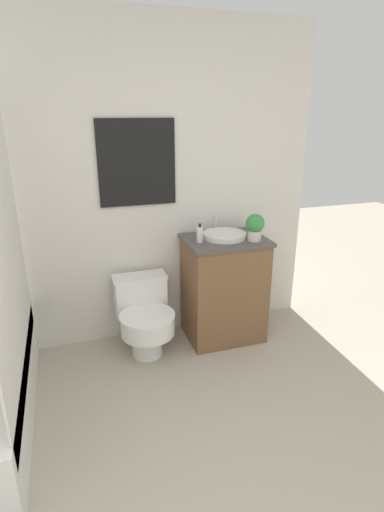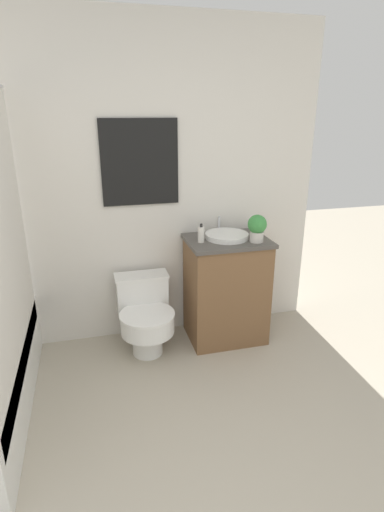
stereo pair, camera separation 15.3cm
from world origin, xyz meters
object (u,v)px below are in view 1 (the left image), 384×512
toilet (145,316)px  sink (224,235)px  soap_bottle (200,234)px  potted_plant (255,226)px

toilet → sink: bearing=4.2°
soap_bottle → toilet: bearing=-179.8°
toilet → potted_plant: 1.11m
toilet → sink: sink is taller
soap_bottle → potted_plant: (0.42, -0.10, 0.05)m
sink → potted_plant: (0.19, -0.14, 0.10)m
sink → potted_plant: 0.26m
toilet → potted_plant: bearing=-6.2°
toilet → soap_bottle: (0.45, 0.00, 0.62)m
sink → soap_bottle: size_ratio=2.60×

